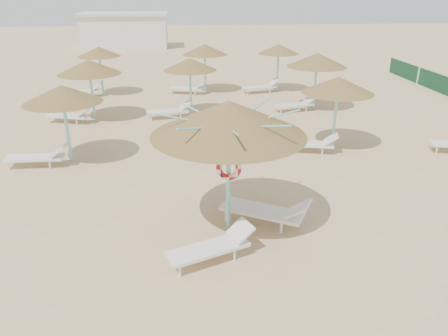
{
  "coord_description": "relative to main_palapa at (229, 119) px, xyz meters",
  "views": [
    {
      "loc": [
        -0.69,
        -9.92,
        5.72
      ],
      "look_at": [
        0.32,
        0.52,
        1.3
      ],
      "focal_mm": 35.0,
      "sensor_mm": 36.0,
      "label": 1
    }
  ],
  "objects": [
    {
      "name": "service_hut",
      "position": [
        -6.35,
        35.27,
        -1.23
      ],
      "size": [
        8.4,
        4.4,
        3.25
      ],
      "color": "silver",
      "rests_on": "ground"
    },
    {
      "name": "main_palapa",
      "position": [
        0.0,
        0.0,
        0.0
      ],
      "size": [
        3.67,
        3.67,
        3.29
      ],
      "color": "#7FDDD3",
      "rests_on": "ground"
    },
    {
      "name": "palapa_field",
      "position": [
        1.25,
        9.86,
        -0.55
      ],
      "size": [
        18.97,
        13.03,
        2.72
      ],
      "color": "#7FDDD3",
      "rests_on": "ground"
    },
    {
      "name": "lounger_main_b",
      "position": [
        1.02,
        0.02,
        -2.47
      ],
      "size": [
        2.31,
        1.72,
        0.83
      ],
      "rotation": [
        0.0,
        0.0,
        -0.52
      ],
      "color": "silver",
      "rests_on": "ground"
    },
    {
      "name": "ground",
      "position": [
        -0.35,
        0.27,
        -2.87
      ],
      "size": [
        120.0,
        120.0,
        0.0
      ],
      "primitive_type": "plane",
      "color": "tan",
      "rests_on": "ground"
    },
    {
      "name": "lounger_main_a",
      "position": [
        -0.48,
        -1.4,
        -2.52
      ],
      "size": [
        2.07,
        1.32,
        0.73
      ],
      "rotation": [
        0.0,
        0.0,
        0.39
      ],
      "color": "silver",
      "rests_on": "ground"
    }
  ]
}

